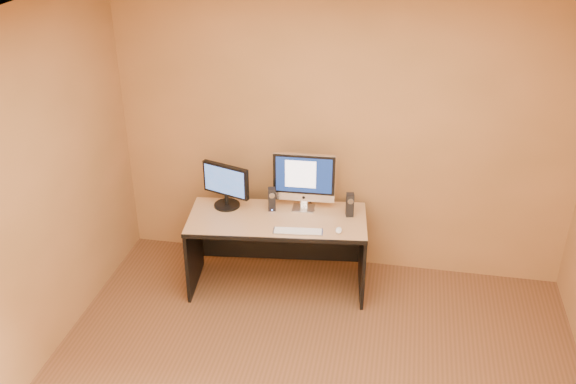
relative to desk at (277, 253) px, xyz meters
The scene contains 11 objects.
walls 1.82m from the desk, 72.38° to the right, with size 4.00×4.00×2.60m, color #AD7646, non-canonical shape.
ceiling 2.73m from the desk, 72.38° to the right, with size 4.00×4.00×0.00m, color white.
desk is the anchor object (origin of this frame).
imac 0.67m from the desk, 47.17° to the left, with size 0.54×0.20×0.52m, color silver, non-canonical shape.
second_monitor 0.73m from the desk, 164.92° to the left, with size 0.45×0.23×0.40m, color black, non-canonical shape.
speaker_left 0.48m from the desk, 118.12° to the left, with size 0.06×0.07×0.21m, color black, non-canonical shape.
speaker_right 0.77m from the desk, 15.05° to the left, with size 0.06×0.07×0.21m, color black, non-canonical shape.
keyboard 0.46m from the desk, 42.33° to the right, with size 0.40×0.11×0.02m, color #B2B2B6.
mouse 0.66m from the desk, 13.32° to the right, with size 0.05×0.10×0.03m, color white.
cable_a 0.51m from the desk, 47.14° to the left, with size 0.01×0.01×0.21m, color black.
cable_b 0.51m from the desk, 52.57° to the left, with size 0.01×0.01×0.17m, color black.
Camera 1 is at (0.51, -3.13, 3.40)m, focal length 40.00 mm.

